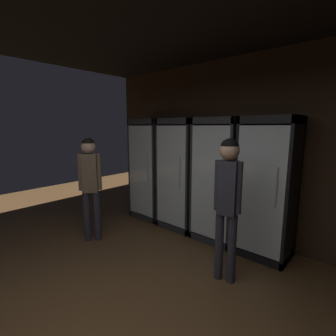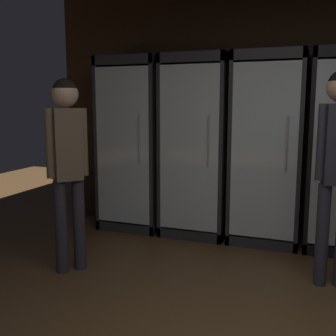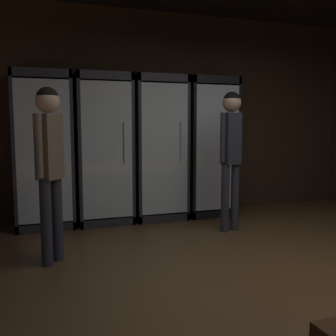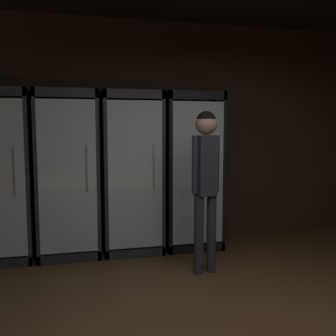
# 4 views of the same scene
# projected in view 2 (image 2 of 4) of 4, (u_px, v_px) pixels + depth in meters

# --- Properties ---
(wall_back) EXTENTS (6.00, 0.06, 2.80)m
(wall_back) POSITION_uv_depth(u_px,v_px,m) (322.00, 104.00, 4.11)
(wall_back) COLOR #382619
(wall_back) RESTS_ON ground
(cooler_far_left) EXTENTS (0.69, 0.58, 1.90)m
(cooler_far_left) POSITION_uv_depth(u_px,v_px,m) (135.00, 145.00, 4.59)
(cooler_far_left) COLOR #2B2B30
(cooler_far_left) RESTS_ON ground
(cooler_left) EXTENTS (0.69, 0.58, 1.90)m
(cooler_left) POSITION_uv_depth(u_px,v_px,m) (197.00, 149.00, 4.34)
(cooler_left) COLOR #2B2B30
(cooler_left) RESTS_ON ground
(cooler_center) EXTENTS (0.69, 0.58, 1.90)m
(cooler_center) POSITION_uv_depth(u_px,v_px,m) (267.00, 151.00, 4.09)
(cooler_center) COLOR #2B2B30
(cooler_center) RESTS_ON ground
(shopper_far) EXTENTS (0.26, 0.28, 1.60)m
(shopper_far) POSITION_uv_depth(u_px,v_px,m) (67.00, 153.00, 3.30)
(shopper_far) COLOR #2D2D38
(shopper_far) RESTS_ON ground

